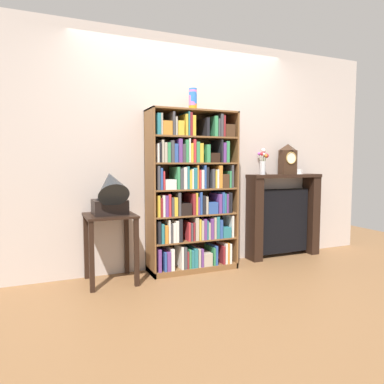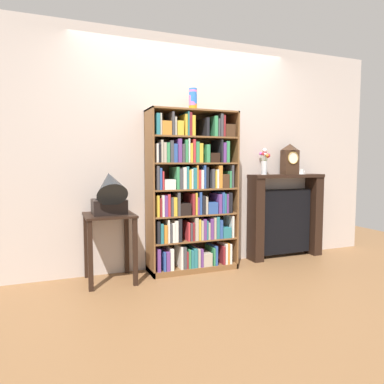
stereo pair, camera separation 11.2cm
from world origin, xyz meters
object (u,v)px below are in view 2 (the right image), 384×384
Objects in this scene: bookshelf at (191,196)px; cup_stack at (193,100)px; gramophone at (110,192)px; teacup_with_saucer at (301,172)px; mantel_clock at (290,159)px; flower_vase at (265,162)px; side_table_left at (110,232)px; fireplace_mantel at (285,216)px.

cup_stack is at bearing 47.60° from bookshelf.
teacup_with_saucer is at bearing 4.72° from gramophone.
gramophone is 2.43m from teacup_with_saucer.
mantel_clock is 0.37m from flower_vase.
teacup_with_saucer is (0.17, 0.00, -0.16)m from mantel_clock.
bookshelf is 2.56× the size of side_table_left.
teacup_with_saucer reaches higher than fireplace_mantel.
fireplace_mantel is 0.76m from flower_vase.
bookshelf is 1.34m from fireplace_mantel.
cup_stack is 0.47× the size of gramophone.
teacup_with_saucer is at bearing 1.20° from cup_stack.
gramophone reaches higher than side_table_left.
bookshelf is 1.05m from cup_stack.
bookshelf is at bearing -132.40° from cup_stack.
flower_vase is 2.50× the size of teacup_with_saucer.
flower_vase reaches higher than gramophone.
side_table_left is 0.41m from gramophone.
flower_vase is at bearing 3.77° from side_table_left.
mantel_clock reaches higher than side_table_left.
side_table_left is 5.36× the size of teacup_with_saucer.
flower_vase reaches higher than fireplace_mantel.
cup_stack is at bearing -177.74° from fireplace_mantel.
flower_vase is at bearing -179.83° from teacup_with_saucer.
fireplace_mantel is (1.30, 0.09, -0.31)m from bookshelf.
flower_vase is (0.94, 0.03, -0.67)m from cup_stack.
gramophone is at bearing -171.81° from bookshelf.
bookshelf is 0.96m from side_table_left.
bookshelf is 4.62× the size of mantel_clock.
teacup_with_saucer is (0.21, -0.02, 0.56)m from fireplace_mantel.
side_table_left is 2.01m from flower_vase.
gramophone is (-0.93, -0.17, -0.97)m from cup_stack.
side_table_left is at bearing 90.00° from gramophone.
gramophone reaches higher than fireplace_mantel.
side_table_left is at bearing -177.03° from teacup_with_saucer.
side_table_left is 1.33× the size of gramophone.
flower_vase is at bearing 179.83° from mantel_clock.
cup_stack is 1.68m from teacup_with_saucer.
mantel_clock is at bearing 3.13° from side_table_left.
cup_stack reaches higher than bookshelf.
teacup_with_saucer is at bearing 2.97° from side_table_left.
gramophone is at bearing -173.98° from flower_vase.
side_table_left is 2.14× the size of flower_vase.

